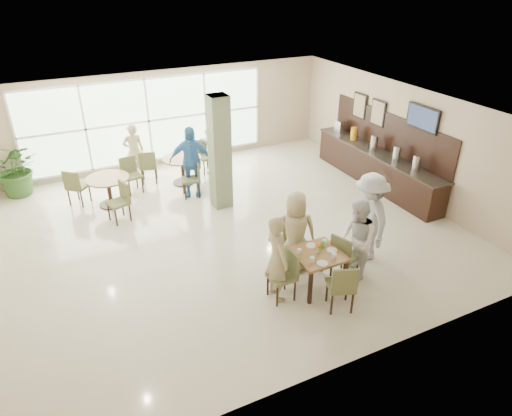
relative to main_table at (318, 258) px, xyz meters
name	(u,v)px	position (x,y,z in m)	size (l,w,h in m)	color
ground	(225,230)	(-0.74, 2.68, -0.65)	(10.00, 10.00, 0.00)	beige
room_shell	(223,161)	(-0.74, 2.68, 1.06)	(10.00, 10.00, 10.00)	white
window_bank	(149,121)	(-1.24, 7.14, 0.75)	(7.00, 0.04, 7.00)	silver
column	(220,153)	(-0.34, 3.88, 0.75)	(0.45, 0.45, 2.80)	#677551
main_table	(318,258)	(0.00, 0.00, 0.00)	(0.87, 0.87, 0.75)	brown
round_table_left	(108,184)	(-2.86, 5.11, -0.08)	(1.06, 1.06, 0.75)	brown
round_table_right	(182,164)	(-0.79, 5.58, -0.08)	(1.06, 1.06, 0.75)	brown
chairs_main_table	(316,264)	(0.00, 0.04, -0.17)	(1.94, 2.03, 0.95)	brown
chairs_table_left	(110,188)	(-2.85, 5.09, -0.17)	(1.95, 1.94, 0.95)	brown
chairs_table_right	(182,167)	(-0.81, 5.58, -0.17)	(2.20, 1.90, 0.95)	brown
tabletop_clutter	(319,251)	(0.01, -0.02, 0.16)	(0.74, 0.77, 0.21)	white
buffet_counter	(377,165)	(3.96, 3.18, -0.09)	(0.64, 4.70, 1.95)	black
wall_tv	(423,118)	(4.20, 2.08, 1.50)	(0.06, 1.00, 0.58)	black
framed_art_a	(378,113)	(4.21, 3.68, 1.20)	(0.05, 0.55, 0.70)	black
framed_art_b	(360,106)	(4.21, 4.48, 1.20)	(0.05, 0.55, 0.70)	black
potted_plant	(17,169)	(-4.86, 6.76, 0.09)	(1.32, 1.32, 1.46)	#315A24
teen_left	(277,258)	(-0.81, 0.07, 0.18)	(0.60, 0.40, 1.66)	tan
teen_far	(295,232)	(-0.06, 0.72, 0.18)	(0.81, 0.44, 1.66)	tan
teen_right	(357,240)	(0.82, -0.05, 0.18)	(0.80, 0.63, 1.65)	white
teen_standing	(369,217)	(1.46, 0.41, 0.29)	(1.21, 0.69, 1.87)	#B6B7B9
adult_a	(191,161)	(-0.80, 4.77, 0.29)	(1.09, 0.62, 1.86)	#3F7DBD
adult_b	(213,149)	(0.14, 5.61, 0.18)	(1.53, 0.66, 1.64)	white
adult_standing	(134,151)	(-1.88, 6.51, 0.14)	(0.58, 0.38, 1.58)	tan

